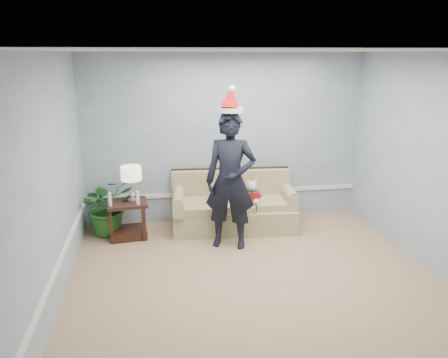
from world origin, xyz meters
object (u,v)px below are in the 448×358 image
Objects in this scene: side_table at (128,223)px; man at (230,181)px; teddy_bear at (252,194)px; houseplant at (108,206)px; table_lamp at (131,175)px; sofa at (234,208)px.

man is at bearing -20.21° from side_table.
man is at bearing -124.90° from teddy_bear.
houseplant is at bearing 176.08° from man.
man is 0.72m from teddy_bear.
table_lamp is 0.67m from houseplant.
sofa is at bearing -1.31° from houseplant.
side_table is 1.73× the size of teddy_bear.
teddy_bear is at bearing -6.97° from houseplant.
houseplant is (-0.38, 0.18, -0.52)m from table_lamp.
sofa is at bearing 94.09° from man.
side_table is 1.92m from teddy_bear.
table_lamp is 1.48m from man.
table_lamp reaches higher than sofa.
man is (1.46, -0.54, 0.75)m from side_table.
teddy_bear is (0.24, -0.22, 0.28)m from sofa.
table_lamp is 0.28× the size of man.
sofa is at bearing 143.80° from teddy_bear.
man is 5.33× the size of teddy_bear.
table_lamp reaches higher than teddy_bear.
table_lamp is at bearing -24.56° from houseplant.
sofa is 1.02× the size of man.
sofa is 0.96m from man.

